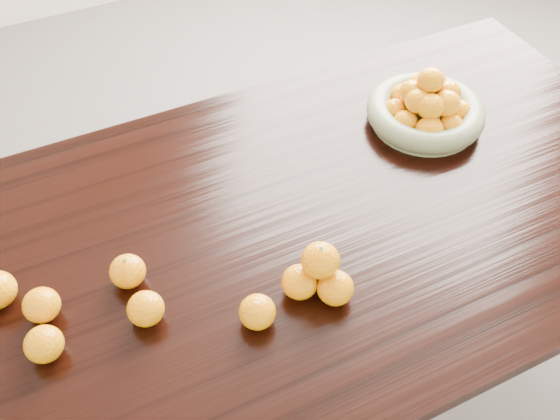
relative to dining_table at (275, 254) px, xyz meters
name	(u,v)px	position (x,y,z in m)	size (l,w,h in m)	color
ground	(276,387)	(0.00, 0.00, -0.66)	(5.00, 5.00, 0.00)	#524F4D
dining_table	(275,254)	(0.00, 0.00, 0.00)	(2.00, 1.00, 0.75)	black
fruit_bowl	(427,108)	(0.51, 0.16, 0.14)	(0.30, 0.30, 0.16)	gray
orange_pyramid	(319,272)	(0.01, -0.18, 0.14)	(0.14, 0.14, 0.12)	#F9A007
loose_orange_0	(128,271)	(-0.33, 0.00, 0.12)	(0.07, 0.07, 0.07)	#F9A007
loose_orange_1	(146,309)	(-0.32, -0.10, 0.12)	(0.07, 0.07, 0.07)	#F9A007
loose_orange_2	(257,312)	(-0.13, -0.20, 0.12)	(0.07, 0.07, 0.07)	#F9A007
loose_orange_3	(42,305)	(-0.50, -0.01, 0.12)	(0.07, 0.07, 0.07)	#F9A007
loose_orange_5	(44,344)	(-0.51, -0.09, 0.12)	(0.07, 0.07, 0.07)	#F9A007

